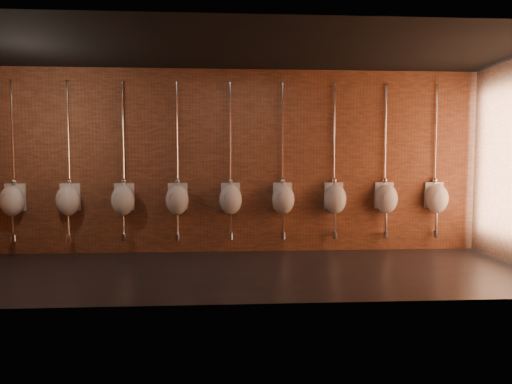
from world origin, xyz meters
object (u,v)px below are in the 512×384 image
urinal_0 (12,200)px  urinal_7 (386,198)px  urinal_3 (177,199)px  urinal_6 (335,198)px  urinal_4 (231,199)px  urinal_2 (123,199)px  urinal_5 (283,199)px  urinal_1 (68,200)px  urinal_8 (437,198)px

urinal_0 → urinal_7: size_ratio=1.00×
urinal_3 → urinal_6: size_ratio=1.00×
urinal_4 → urinal_2: bearing=180.0°
urinal_3 → urinal_5: same height
urinal_1 → urinal_2: size_ratio=1.00×
urinal_3 → urinal_8: 4.60m
urinal_5 → urinal_8: same height
urinal_4 → urinal_8: 3.68m
urinal_2 → urinal_6: (3.68, 0.00, 0.00)m
urinal_1 → urinal_5: (3.68, 0.00, 0.00)m
urinal_3 → urinal_8: bearing=0.0°
urinal_8 → urinal_5: bearing=180.0°
urinal_0 → urinal_2: same height
urinal_6 → urinal_8: 1.84m
urinal_5 → urinal_6: 0.92m
urinal_1 → urinal_2: bearing=0.0°
urinal_8 → urinal_7: bearing=180.0°
urinal_6 → urinal_8: bearing=0.0°
urinal_2 → urinal_0: bearing=180.0°
urinal_8 → urinal_3: bearing=180.0°
urinal_7 → urinal_4: bearing=180.0°
urinal_4 → urinal_8: bearing=0.0°
urinal_4 → urinal_5: same height
urinal_4 → urinal_6: (1.84, 0.00, 0.00)m
urinal_2 → urinal_4: 1.84m
urinal_0 → urinal_7: (6.44, 0.00, 0.00)m
urinal_2 → urinal_5: size_ratio=1.00×
urinal_1 → urinal_6: (4.60, 0.00, 0.00)m
urinal_1 → urinal_4: size_ratio=1.00×
urinal_5 → urinal_7: bearing=0.0°
urinal_4 → urinal_7: 2.76m
urinal_2 → urinal_5: (2.76, 0.00, 0.00)m
urinal_1 → urinal_4: 2.76m
urinal_2 → urinal_8: 5.52m
urinal_3 → urinal_7: bearing=0.0°
urinal_2 → urinal_7: size_ratio=1.00×
urinal_4 → urinal_7: size_ratio=1.00×
urinal_3 → urinal_6: same height
urinal_5 → urinal_4: bearing=180.0°
urinal_2 → urinal_8: same height
urinal_7 → urinal_3: bearing=180.0°
urinal_4 → urinal_6: same height
urinal_7 → urinal_0: bearing=180.0°
urinal_4 → urinal_5: (0.92, 0.00, 0.00)m
urinal_2 → urinal_5: same height
urinal_1 → urinal_7: bearing=0.0°
urinal_5 → urinal_8: (2.76, 0.00, 0.00)m
urinal_4 → urinal_1: bearing=180.0°
urinal_6 → urinal_8: size_ratio=1.00×
urinal_0 → urinal_8: (7.36, 0.00, 0.00)m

